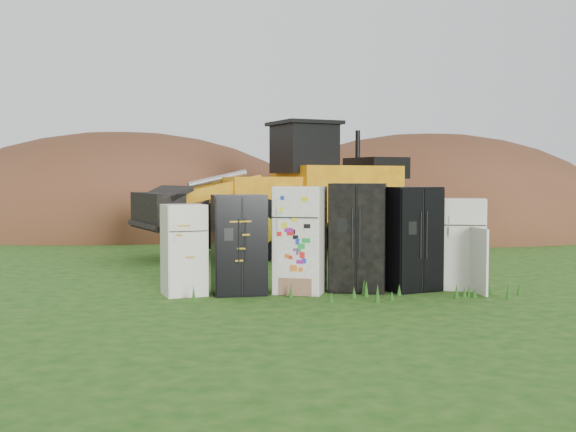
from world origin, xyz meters
name	(u,v)px	position (x,y,z in m)	size (l,w,h in m)	color
ground	(331,292)	(0.00, 0.00, 0.00)	(120.00, 120.00, 0.00)	#1A4B14
fridge_leftmost	(184,250)	(-2.54, -0.02, 0.77)	(0.68, 0.65, 1.54)	white
fridge_black_side	(239,244)	(-1.61, -0.04, 0.85)	(0.89, 0.70, 1.70)	black
fridge_sticker	(300,240)	(-0.55, -0.03, 0.92)	(0.82, 0.76, 1.84)	white
fridge_dark_mid	(358,237)	(0.49, 0.04, 0.95)	(0.97, 0.79, 1.89)	black
fridge_black_right	(410,239)	(1.41, -0.02, 0.91)	(0.91, 0.76, 1.83)	black
fridge_open_door	(465,244)	(2.43, 0.00, 0.81)	(0.73, 0.68, 1.62)	white
wheel_loader	(274,188)	(-0.26, 6.26, 1.73)	(7.17, 2.91, 3.47)	#E9A10F
dirt_mound_right	(428,234)	(5.99, 12.40, 0.00)	(14.09, 10.33, 7.13)	#4F2F19
dirt_mound_left	(124,231)	(-4.85, 15.10, 0.00)	(15.09, 11.32, 7.40)	#4F2F19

